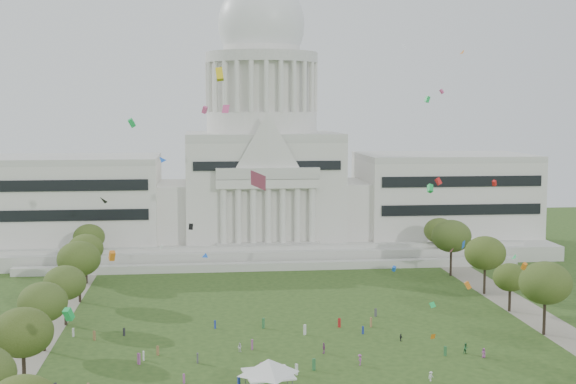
% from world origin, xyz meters
% --- Properties ---
extents(ground, '(400.00, 400.00, 0.00)m').
position_xyz_m(ground, '(0.00, 0.00, 0.00)').
color(ground, '#2B4819').
rests_on(ground, ground).
extents(capitol, '(160.00, 64.50, 91.30)m').
position_xyz_m(capitol, '(0.00, 113.59, 22.30)').
color(capitol, beige).
rests_on(capitol, ground).
extents(path_left, '(8.00, 160.00, 0.04)m').
position_xyz_m(path_left, '(-48.00, 30.00, 0.02)').
color(path_left, gray).
rests_on(path_left, ground).
extents(path_right, '(8.00, 160.00, 0.04)m').
position_xyz_m(path_right, '(48.00, 30.00, 0.02)').
color(path_right, gray).
rests_on(path_right, ground).
extents(row_tree_l_1, '(8.86, 8.86, 12.59)m').
position_xyz_m(row_tree_l_1, '(-44.07, -2.96, 8.95)').
color(row_tree_l_1, black).
rests_on(row_tree_l_1, ground).
extents(row_tree_l_2, '(8.42, 8.42, 11.97)m').
position_xyz_m(row_tree_l_2, '(-45.04, 17.30, 8.51)').
color(row_tree_l_2, black).
rests_on(row_tree_l_2, ground).
extents(row_tree_r_2, '(9.55, 9.55, 13.58)m').
position_xyz_m(row_tree_r_2, '(44.17, 17.44, 9.66)').
color(row_tree_r_2, black).
rests_on(row_tree_r_2, ground).
extents(row_tree_l_3, '(8.12, 8.12, 11.55)m').
position_xyz_m(row_tree_l_3, '(-44.09, 33.92, 8.21)').
color(row_tree_l_3, black).
rests_on(row_tree_l_3, ground).
extents(row_tree_r_3, '(7.01, 7.01, 9.98)m').
position_xyz_m(row_tree_r_3, '(44.40, 34.48, 7.08)').
color(row_tree_r_3, black).
rests_on(row_tree_r_3, ground).
extents(row_tree_l_4, '(9.29, 9.29, 13.21)m').
position_xyz_m(row_tree_l_4, '(-44.08, 52.42, 9.39)').
color(row_tree_l_4, black).
rests_on(row_tree_l_4, ground).
extents(row_tree_r_4, '(9.19, 9.19, 13.06)m').
position_xyz_m(row_tree_r_4, '(44.76, 50.04, 9.29)').
color(row_tree_r_4, black).
rests_on(row_tree_r_4, ground).
extents(row_tree_l_5, '(8.33, 8.33, 11.85)m').
position_xyz_m(row_tree_l_5, '(-45.22, 71.01, 8.42)').
color(row_tree_l_5, black).
rests_on(row_tree_l_5, ground).
extents(row_tree_r_5, '(9.82, 9.82, 13.96)m').
position_xyz_m(row_tree_r_5, '(43.49, 70.19, 9.93)').
color(row_tree_r_5, black).
rests_on(row_tree_r_5, ground).
extents(row_tree_l_6, '(8.19, 8.19, 11.64)m').
position_xyz_m(row_tree_l_6, '(-46.87, 89.14, 8.27)').
color(row_tree_l_6, black).
rests_on(row_tree_l_6, ground).
extents(row_tree_r_6, '(8.42, 8.42, 11.97)m').
position_xyz_m(row_tree_r_6, '(45.96, 88.13, 8.51)').
color(row_tree_r_6, black).
rests_on(row_tree_r_6, ground).
extents(event_tent, '(10.80, 10.80, 5.29)m').
position_xyz_m(event_tent, '(-8.70, -7.38, 4.11)').
color(event_tent, '#4C4C4C').
rests_on(event_tent, ground).
extents(person_0, '(0.92, 0.95, 1.65)m').
position_xyz_m(person_0, '(28.37, 5.43, 0.82)').
color(person_0, '#994C8C').
rests_on(person_0, ground).
extents(person_2, '(1.03, 0.80, 1.86)m').
position_xyz_m(person_2, '(26.11, 7.80, 0.93)').
color(person_2, '#33723F').
rests_on(person_2, ground).
extents(person_3, '(0.67, 1.22, 1.83)m').
position_xyz_m(person_3, '(7.09, 3.85, 0.92)').
color(person_3, '#994C8C').
rests_on(person_3, ground).
extents(person_4, '(0.77, 1.17, 1.85)m').
position_xyz_m(person_4, '(2.29, 10.74, 0.93)').
color(person_4, '#994C8C').
rests_on(person_4, ground).
extents(person_5, '(1.87, 1.76, 1.99)m').
position_xyz_m(person_5, '(-9.10, 1.10, 1.00)').
color(person_5, '#994C8C').
rests_on(person_5, ground).
extents(person_8, '(0.90, 0.75, 1.59)m').
position_xyz_m(person_8, '(-11.83, 13.10, 0.79)').
color(person_8, silver).
rests_on(person_8, ground).
extents(person_9, '(1.11, 0.95, 1.53)m').
position_xyz_m(person_9, '(16.31, -4.87, 0.76)').
color(person_9, silver).
rests_on(person_9, ground).
extents(person_10, '(0.67, 0.91, 1.39)m').
position_xyz_m(person_10, '(17.05, 16.26, 0.69)').
color(person_10, '#26262B').
rests_on(person_10, ground).
extents(distant_crowd, '(64.21, 38.97, 1.95)m').
position_xyz_m(distant_crowd, '(-11.79, 13.69, 0.87)').
color(distant_crowd, '#26262B').
rests_on(distant_crowd, ground).
extents(kite_swarm, '(78.55, 99.66, 65.72)m').
position_xyz_m(kite_swarm, '(3.84, 11.53, 29.56)').
color(kite_swarm, '#E54C8C').
rests_on(kite_swarm, ground).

